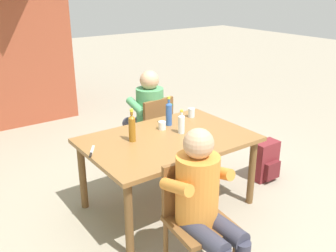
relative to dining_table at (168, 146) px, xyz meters
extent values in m
plane|color=gray|center=(0.00, 0.00, -0.65)|extent=(24.00, 24.00, 0.00)
cube|color=olive|center=(0.00, 0.00, 0.06)|extent=(1.56, 1.06, 0.04)
cylinder|color=brown|center=(-0.70, -0.45, -0.30)|extent=(0.07, 0.07, 0.69)
cylinder|color=brown|center=(0.70, -0.45, -0.30)|extent=(0.07, 0.07, 0.69)
cylinder|color=brown|center=(-0.70, 0.45, -0.30)|extent=(0.07, 0.07, 0.69)
cylinder|color=brown|center=(0.70, 0.45, -0.30)|extent=(0.07, 0.07, 0.69)
cube|color=brown|center=(-0.35, -0.91, -0.22)|extent=(0.49, 0.49, 0.04)
cube|color=brown|center=(-0.33, -0.71, 0.01)|extent=(0.42, 0.09, 0.42)
cylinder|color=brown|center=(-0.52, -0.70, -0.45)|extent=(0.04, 0.04, 0.41)
cylinder|color=brown|center=(-0.14, -0.74, -0.45)|extent=(0.04, 0.04, 0.41)
cube|color=brown|center=(0.35, 0.91, -0.22)|extent=(0.48, 0.48, 0.04)
cube|color=brown|center=(0.37, 0.71, 0.01)|extent=(0.42, 0.08, 0.42)
cylinder|color=brown|center=(0.52, 1.12, -0.45)|extent=(0.04, 0.04, 0.41)
cylinder|color=brown|center=(0.14, 1.08, -0.45)|extent=(0.04, 0.04, 0.41)
cylinder|color=brown|center=(0.56, 0.74, -0.45)|extent=(0.04, 0.04, 0.41)
cylinder|color=brown|center=(0.18, 0.70, -0.45)|extent=(0.04, 0.04, 0.41)
cylinder|color=orange|center=(-0.35, -0.86, 0.06)|extent=(0.32, 0.32, 0.52)
sphere|color=tan|center=(-0.35, -0.86, 0.42)|extent=(0.22, 0.22, 0.22)
cylinder|color=#383847|center=(-0.44, -1.06, -0.20)|extent=(0.14, 0.40, 0.14)
cylinder|color=orange|center=(-0.54, -0.86, 0.14)|extent=(0.09, 0.31, 0.16)
cylinder|color=#383847|center=(-0.26, -1.06, -0.20)|extent=(0.14, 0.40, 0.14)
cylinder|color=orange|center=(-0.16, -0.86, 0.14)|extent=(0.09, 0.31, 0.16)
cylinder|color=#4C935B|center=(0.35, 0.86, 0.06)|extent=(0.32, 0.32, 0.52)
sphere|color=tan|center=(0.35, 0.86, 0.42)|extent=(0.22, 0.22, 0.22)
cylinder|color=#383847|center=(0.44, 1.06, -0.20)|extent=(0.14, 0.40, 0.14)
cylinder|color=#383847|center=(0.44, 1.26, -0.43)|extent=(0.11, 0.11, 0.45)
cylinder|color=#4C935B|center=(0.54, 0.86, 0.14)|extent=(0.09, 0.31, 0.16)
cylinder|color=#383847|center=(0.26, 1.06, -0.20)|extent=(0.14, 0.40, 0.14)
cylinder|color=#383847|center=(0.26, 1.26, -0.43)|extent=(0.11, 0.11, 0.45)
cylinder|color=#4C935B|center=(0.16, 0.86, 0.14)|extent=(0.09, 0.31, 0.16)
cylinder|color=#2D56A3|center=(0.21, 0.27, 0.19)|extent=(0.06, 0.06, 0.22)
cone|color=#2D56A3|center=(0.21, 0.27, 0.32)|extent=(0.06, 0.06, 0.03)
cylinder|color=#2D56A3|center=(0.21, 0.27, 0.35)|extent=(0.03, 0.03, 0.03)
cylinder|color=yellow|center=(0.21, 0.27, 0.37)|extent=(0.03, 0.03, 0.02)
cylinder|color=white|center=(0.18, 0.02, 0.17)|extent=(0.06, 0.06, 0.17)
cone|color=white|center=(0.18, 0.02, 0.27)|extent=(0.06, 0.06, 0.02)
cylinder|color=white|center=(0.18, 0.02, 0.29)|extent=(0.03, 0.03, 0.02)
cylinder|color=yellow|center=(0.18, 0.02, 0.31)|extent=(0.03, 0.03, 0.02)
cylinder|color=#996019|center=(-0.31, 0.13, 0.20)|extent=(0.06, 0.06, 0.23)
cone|color=#996019|center=(-0.31, 0.13, 0.32)|extent=(0.06, 0.06, 0.03)
cylinder|color=#996019|center=(-0.31, 0.13, 0.36)|extent=(0.03, 0.03, 0.03)
cylinder|color=yellow|center=(-0.31, 0.13, 0.38)|extent=(0.03, 0.03, 0.03)
cylinder|color=silver|center=(0.55, 0.33, 0.13)|extent=(0.07, 0.07, 0.10)
cylinder|color=white|center=(0.08, 0.21, 0.12)|extent=(0.07, 0.07, 0.08)
cube|color=silver|center=(-0.71, 0.16, 0.09)|extent=(0.11, 0.16, 0.01)
cube|color=black|center=(-0.77, 0.06, 0.09)|extent=(0.06, 0.08, 0.01)
cube|color=maroon|center=(1.21, -0.19, -0.42)|extent=(0.29, 0.17, 0.45)
cube|color=maroon|center=(1.21, -0.30, -0.51)|extent=(0.20, 0.06, 0.20)
camera|label=1|loc=(-1.93, -2.71, 1.47)|focal=40.63mm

